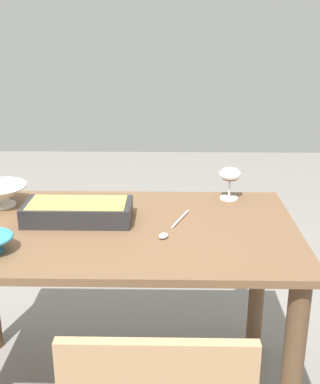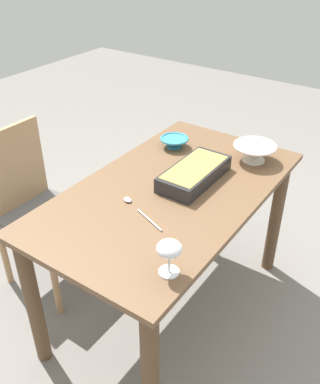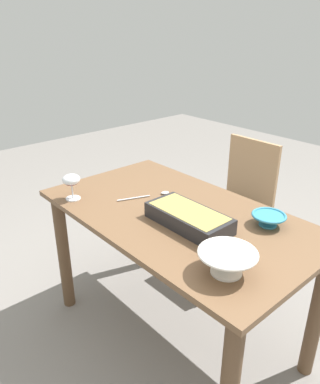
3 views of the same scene
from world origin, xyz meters
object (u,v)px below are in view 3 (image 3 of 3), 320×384
at_px(mixing_bowl, 227,261).
at_px(small_bowl, 269,219).
at_px(serving_spoon, 153,195).
at_px(wine_glass, 71,181).
at_px(dining_table, 176,238).
at_px(chair, 238,204).
at_px(casserole_dish, 189,217).

height_order(mixing_bowl, small_bowl, mixing_bowl).
xyz_separation_m(small_bowl, serving_spoon, (-0.57, -0.18, -0.03)).
bearing_deg(serving_spoon, wine_glass, -126.23).
height_order(dining_table, chair, chair).
height_order(wine_glass, casserole_dish, wine_glass).
relative_size(chair, mixing_bowl, 4.21).
bearing_deg(casserole_dish, chair, 111.42).
height_order(dining_table, small_bowl, small_bowl).
height_order(wine_glass, serving_spoon, wine_glass).
distance_m(wine_glass, mixing_bowl, 0.93).
bearing_deg(wine_glass, casserole_dish, 23.03).
height_order(chair, wine_glass, chair).
xyz_separation_m(wine_glass, serving_spoon, (0.24, 0.33, -0.09)).
relative_size(wine_glass, mixing_bowl, 0.63).
xyz_separation_m(casserole_dish, serving_spoon, (-0.34, 0.09, -0.03)).
bearing_deg(chair, dining_table, -75.84).
bearing_deg(serving_spoon, small_bowl, 17.27).
distance_m(dining_table, chair, 0.78).
bearing_deg(mixing_bowl, chair, 124.45).
bearing_deg(mixing_bowl, casserole_dish, 156.31).
relative_size(dining_table, chair, 1.48).
xyz_separation_m(chair, serving_spoon, (-0.03, -0.71, 0.28)).
relative_size(casserole_dish, serving_spoon, 1.46).
relative_size(dining_table, casserole_dish, 3.42).
distance_m(casserole_dish, small_bowl, 0.35).
bearing_deg(serving_spoon, mixing_bowl, -19.00).
distance_m(casserole_dish, mixing_bowl, 0.37).
relative_size(mixing_bowl, small_bowl, 1.41).
distance_m(chair, small_bowl, 0.82).
bearing_deg(dining_table, mixing_bowl, -23.17).
bearing_deg(dining_table, casserole_dish, -21.74).
xyz_separation_m(wine_glass, casserole_dish, (0.58, 0.25, -0.06)).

